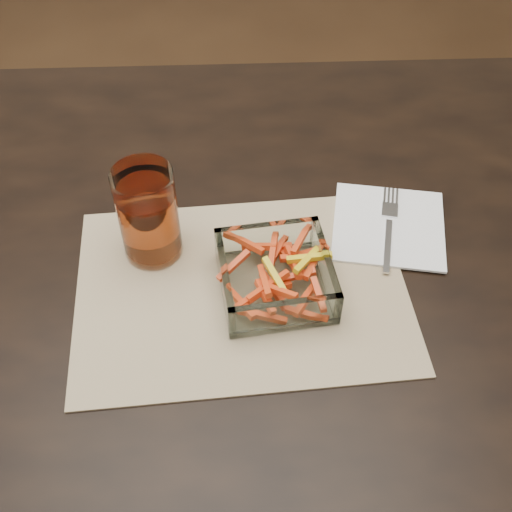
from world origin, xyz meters
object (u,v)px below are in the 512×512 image
(glass_bowl, at_px, (275,278))
(fork, at_px, (389,225))
(tumbler, at_px, (149,217))
(dining_table, at_px, (215,270))

(glass_bowl, height_order, fork, glass_bowl)
(glass_bowl, distance_m, tumbler, 0.19)
(glass_bowl, height_order, tumbler, tumbler)
(glass_bowl, bearing_deg, dining_table, 127.61)
(dining_table, relative_size, tumbler, 11.06)
(glass_bowl, distance_m, fork, 0.21)
(dining_table, distance_m, fork, 0.28)
(glass_bowl, relative_size, fork, 0.93)
(dining_table, bearing_deg, tumbler, -157.43)
(glass_bowl, bearing_deg, tumbler, 155.10)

